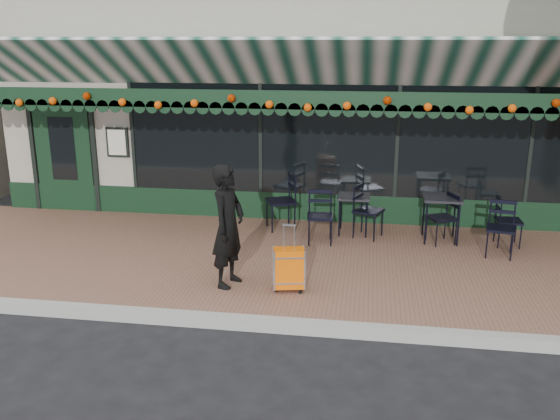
# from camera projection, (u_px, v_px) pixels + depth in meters

# --- Properties ---
(ground) EXTENTS (80.00, 80.00, 0.00)m
(ground) POSITION_uv_depth(u_px,v_px,m) (283.00, 328.00, 7.10)
(ground) COLOR black
(ground) RESTS_ON ground
(sidewalk) EXTENTS (18.00, 4.00, 0.15)m
(sidewalk) POSITION_uv_depth(u_px,v_px,m) (303.00, 263.00, 8.97)
(sidewalk) COLOR brown
(sidewalk) RESTS_ON ground
(curb) EXTENTS (18.00, 0.16, 0.15)m
(curb) POSITION_uv_depth(u_px,v_px,m) (282.00, 325.00, 7.00)
(curb) COLOR #9E9E99
(curb) RESTS_ON ground
(restaurant_building) EXTENTS (12.00, 9.60, 4.50)m
(restaurant_building) POSITION_uv_depth(u_px,v_px,m) (332.00, 87.00, 13.91)
(restaurant_building) COLOR gray
(restaurant_building) RESTS_ON ground
(woman) EXTENTS (0.53, 0.68, 1.64)m
(woman) POSITION_uv_depth(u_px,v_px,m) (228.00, 226.00, 7.77)
(woman) COLOR black
(woman) RESTS_ON sidewalk
(suitcase) EXTENTS (0.43, 0.30, 0.90)m
(suitcase) POSITION_uv_depth(u_px,v_px,m) (289.00, 269.00, 7.71)
(suitcase) COLOR #F76407
(suitcase) RESTS_ON sidewalk
(cafe_table_a) EXTENTS (0.60, 0.60, 0.74)m
(cafe_table_a) POSITION_uv_depth(u_px,v_px,m) (442.00, 201.00, 9.57)
(cafe_table_a) COLOR black
(cafe_table_a) RESTS_ON sidewalk
(cafe_table_b) EXTENTS (0.53, 0.53, 0.66)m
(cafe_table_b) POSITION_uv_depth(u_px,v_px,m) (354.00, 199.00, 9.96)
(cafe_table_b) COLOR black
(cafe_table_b) RESTS_ON sidewalk
(chair_a_left) EXTENTS (0.54, 0.54, 0.83)m
(chair_a_left) POSITION_uv_depth(u_px,v_px,m) (442.00, 218.00, 9.51)
(chair_a_left) COLOR black
(chair_a_left) RESTS_ON sidewalk
(chair_a_right) EXTENTS (0.41, 0.41, 0.80)m
(chair_a_right) POSITION_uv_depth(u_px,v_px,m) (509.00, 221.00, 9.40)
(chair_a_right) COLOR black
(chair_a_right) RESTS_ON sidewalk
(chair_a_front) EXTENTS (0.51, 0.51, 0.86)m
(chair_a_front) POSITION_uv_depth(u_px,v_px,m) (501.00, 229.00, 8.93)
(chair_a_front) COLOR black
(chair_a_front) RESTS_ON sidewalk
(chair_b_left) EXTENTS (0.64, 0.64, 0.97)m
(chair_b_left) POSITION_uv_depth(u_px,v_px,m) (281.00, 202.00, 10.22)
(chair_b_left) COLOR black
(chair_b_left) RESTS_ON sidewalk
(chair_b_right) EXTENTS (0.58, 0.58, 0.89)m
(chair_b_right) POSITION_uv_depth(u_px,v_px,m) (368.00, 211.00, 9.79)
(chair_b_right) COLOR black
(chair_b_right) RESTS_ON sidewalk
(chair_b_front) EXTENTS (0.47, 0.47, 0.86)m
(chair_b_front) POSITION_uv_depth(u_px,v_px,m) (320.00, 217.00, 9.52)
(chair_b_front) COLOR black
(chair_b_front) RESTS_ON sidewalk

